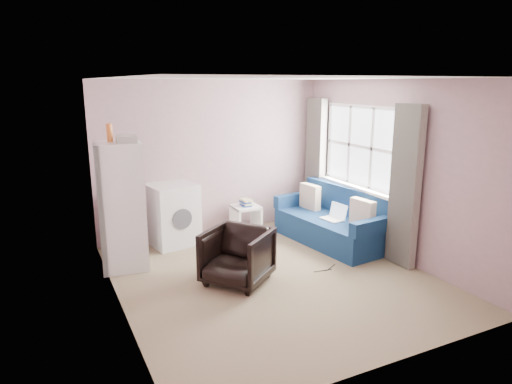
% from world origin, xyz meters
% --- Properties ---
extents(room, '(3.84, 4.24, 2.54)m').
position_xyz_m(room, '(0.02, 0.01, 1.25)').
color(room, '#917E5F').
rests_on(room, ground).
extents(armchair, '(1.01, 1.02, 0.77)m').
position_xyz_m(armchair, '(-0.47, 0.07, 0.38)').
color(armchair, black).
rests_on(armchair, ground).
extents(fridge, '(0.66, 0.65, 1.94)m').
position_xyz_m(fridge, '(-1.64, 1.20, 0.87)').
color(fridge, silver).
rests_on(fridge, ground).
extents(washing_machine, '(0.77, 0.77, 0.95)m').
position_xyz_m(washing_machine, '(-0.79, 1.81, 0.49)').
color(washing_machine, silver).
rests_on(washing_machine, ground).
extents(side_table, '(0.43, 0.43, 0.58)m').
position_xyz_m(side_table, '(0.44, 1.78, 0.27)').
color(side_table, white).
rests_on(side_table, ground).
extents(sofa, '(1.09, 2.00, 0.85)m').
position_xyz_m(sofa, '(1.50, 0.78, 0.31)').
color(sofa, navy).
rests_on(sofa, ground).
extents(window_dressing, '(0.17, 2.62, 2.18)m').
position_xyz_m(window_dressing, '(1.78, 0.70, 1.11)').
color(window_dressing, white).
rests_on(window_dressing, ground).
extents(floor_cables, '(0.41, 0.14, 0.01)m').
position_xyz_m(floor_cables, '(0.77, -0.09, 0.01)').
color(floor_cables, black).
rests_on(floor_cables, ground).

